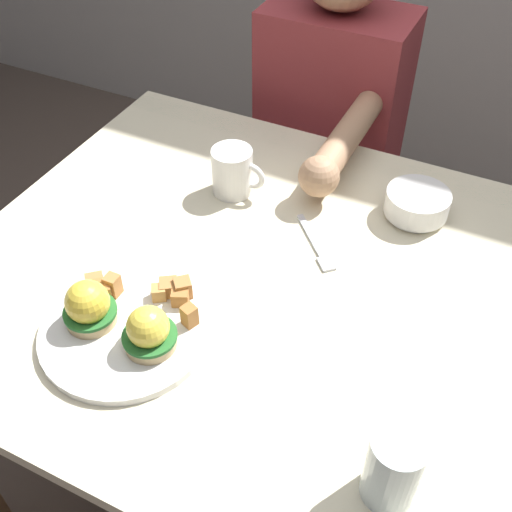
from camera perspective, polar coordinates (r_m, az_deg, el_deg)
ground_plane at (r=1.68m, az=2.73°, el=-20.56°), size 6.00×6.00×0.00m
dining_table at (r=1.14m, az=3.79°, el=-6.59°), size 1.20×0.90×0.74m
eggs_benedict_plate at (r=1.00m, az=-12.02°, el=-5.89°), size 0.27×0.27×0.09m
fruit_bowl at (r=1.21m, az=14.47°, el=4.58°), size 0.12×0.12×0.05m
coffee_mug at (r=1.23m, az=-2.08°, el=7.81°), size 0.11×0.08×0.09m
fork at (r=1.13m, az=5.52°, el=0.95°), size 0.12×0.13×0.00m
water_glass_near at (r=0.82m, az=12.34°, el=-18.58°), size 0.07×0.07×0.12m
diner_person at (r=1.61m, az=6.47°, el=11.09°), size 0.34×0.54×1.14m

